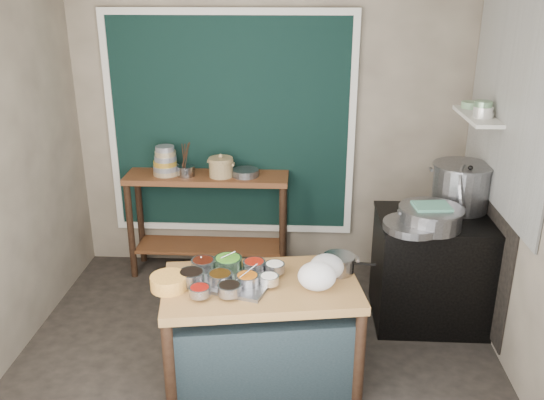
# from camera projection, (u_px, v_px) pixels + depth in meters

# --- Properties ---
(floor) EXTENTS (3.50, 3.00, 0.02)m
(floor) POSITION_uv_depth(u_px,v_px,m) (258.00, 354.00, 4.24)
(floor) COLOR #2E2823
(floor) RESTS_ON ground
(back_wall) EXTENTS (3.50, 0.02, 2.80)m
(back_wall) POSITION_uv_depth(u_px,v_px,m) (270.00, 120.00, 5.15)
(back_wall) COLOR gray
(back_wall) RESTS_ON floor
(right_wall) EXTENTS (0.02, 3.00, 2.80)m
(right_wall) POSITION_uv_depth(u_px,v_px,m) (532.00, 177.00, 3.65)
(right_wall) COLOR gray
(right_wall) RESTS_ON floor
(curtain_panel) EXTENTS (2.10, 0.02, 1.90)m
(curtain_panel) POSITION_uv_depth(u_px,v_px,m) (231.00, 126.00, 5.15)
(curtain_panel) COLOR black
(curtain_panel) RESTS_ON back_wall
(curtain_frame) EXTENTS (2.22, 0.03, 2.02)m
(curtain_frame) POSITION_uv_depth(u_px,v_px,m) (230.00, 126.00, 5.14)
(curtain_frame) COLOR beige
(curtain_frame) RESTS_ON back_wall
(tile_panel) EXTENTS (0.02, 1.70, 1.70)m
(tile_panel) POSITION_uv_depth(u_px,v_px,m) (510.00, 91.00, 4.00)
(tile_panel) COLOR #B2B2AA
(tile_panel) RESTS_ON right_wall
(soot_patch) EXTENTS (0.01, 1.30, 1.30)m
(soot_patch) POSITION_uv_depth(u_px,v_px,m) (485.00, 235.00, 4.51)
(soot_patch) COLOR black
(soot_patch) RESTS_ON right_wall
(wall_shelf) EXTENTS (0.22, 0.70, 0.03)m
(wall_shelf) POSITION_uv_depth(u_px,v_px,m) (478.00, 116.00, 4.38)
(wall_shelf) COLOR beige
(wall_shelf) RESTS_ON right_wall
(prep_table) EXTENTS (1.35, 0.90, 0.75)m
(prep_table) POSITION_uv_depth(u_px,v_px,m) (262.00, 333.00, 3.82)
(prep_table) COLOR olive
(prep_table) RESTS_ON floor
(back_counter) EXTENTS (1.45, 0.40, 0.95)m
(back_counter) POSITION_uv_depth(u_px,v_px,m) (209.00, 224.00, 5.29)
(back_counter) COLOR brown
(back_counter) RESTS_ON floor
(stove_block) EXTENTS (0.90, 0.68, 0.85)m
(stove_block) POSITION_uv_depth(u_px,v_px,m) (434.00, 271.00, 4.53)
(stove_block) COLOR black
(stove_block) RESTS_ON floor
(stove_top) EXTENTS (0.92, 0.69, 0.03)m
(stove_top) POSITION_uv_depth(u_px,v_px,m) (439.00, 220.00, 4.37)
(stove_top) COLOR black
(stove_top) RESTS_ON stove_block
(condiment_tray) EXTENTS (0.60, 0.50, 0.02)m
(condiment_tray) POSITION_uv_depth(u_px,v_px,m) (231.00, 281.00, 3.69)
(condiment_tray) COLOR gray
(condiment_tray) RESTS_ON prep_table
(condiment_bowls) EXTENTS (0.67, 0.52, 0.07)m
(condiment_bowls) POSITION_uv_depth(u_px,v_px,m) (228.00, 274.00, 3.69)
(condiment_bowls) COLOR silver
(condiment_bowls) RESTS_ON condiment_tray
(yellow_basin) EXTENTS (0.29, 0.29, 0.09)m
(yellow_basin) POSITION_uv_depth(u_px,v_px,m) (169.00, 282.00, 3.61)
(yellow_basin) COLOR gold
(yellow_basin) RESTS_ON prep_table
(saucepan) EXTENTS (0.23, 0.23, 0.12)m
(saucepan) POSITION_uv_depth(u_px,v_px,m) (339.00, 264.00, 3.81)
(saucepan) COLOR gray
(saucepan) RESTS_ON prep_table
(plastic_bag_a) EXTENTS (0.30, 0.28, 0.18)m
(plastic_bag_a) POSITION_uv_depth(u_px,v_px,m) (317.00, 276.00, 3.59)
(plastic_bag_a) COLOR white
(plastic_bag_a) RESTS_ON prep_table
(plastic_bag_b) EXTENTS (0.28, 0.27, 0.17)m
(plastic_bag_b) POSITION_uv_depth(u_px,v_px,m) (327.00, 267.00, 3.72)
(plastic_bag_b) COLOR white
(plastic_bag_b) RESTS_ON prep_table
(bowl_stack) EXTENTS (0.23, 0.23, 0.26)m
(bowl_stack) POSITION_uv_depth(u_px,v_px,m) (166.00, 162.00, 5.09)
(bowl_stack) COLOR tan
(bowl_stack) RESTS_ON back_counter
(utensil_cup) EXTENTS (0.16, 0.16, 0.09)m
(utensil_cup) POSITION_uv_depth(u_px,v_px,m) (186.00, 171.00, 5.08)
(utensil_cup) COLOR gray
(utensil_cup) RESTS_ON back_counter
(ceramic_crock) EXTENTS (0.29, 0.29, 0.15)m
(ceramic_crock) POSITION_uv_depth(u_px,v_px,m) (221.00, 168.00, 5.05)
(ceramic_crock) COLOR #90784E
(ceramic_crock) RESTS_ON back_counter
(wide_bowl) EXTENTS (0.31, 0.31, 0.06)m
(wide_bowl) POSITION_uv_depth(u_px,v_px,m) (245.00, 173.00, 5.08)
(wide_bowl) COLOR gray
(wide_bowl) RESTS_ON back_counter
(stock_pot) EXTENTS (0.53, 0.53, 0.37)m
(stock_pot) POSITION_uv_depth(u_px,v_px,m) (461.00, 187.00, 4.48)
(stock_pot) COLOR gray
(stock_pot) RESTS_ON stove_top
(pot_lid) EXTENTS (0.25, 0.40, 0.39)m
(pot_lid) POSITION_uv_depth(u_px,v_px,m) (465.00, 191.00, 4.36)
(pot_lid) COLOR gray
(pot_lid) RESTS_ON stove_top
(steamer) EXTENTS (0.56, 0.56, 0.15)m
(steamer) POSITION_uv_depth(u_px,v_px,m) (431.00, 217.00, 4.18)
(steamer) COLOR gray
(steamer) RESTS_ON stove_top
(green_cloth) EXTENTS (0.28, 0.22, 0.02)m
(green_cloth) POSITION_uv_depth(u_px,v_px,m) (432.00, 206.00, 4.15)
(green_cloth) COLOR #569975
(green_cloth) RESTS_ON steamer
(shallow_pan) EXTENTS (0.44, 0.44, 0.05)m
(shallow_pan) POSITION_uv_depth(u_px,v_px,m) (412.00, 226.00, 4.16)
(shallow_pan) COLOR gray
(shallow_pan) RESTS_ON stove_top
(shelf_bowl_stack) EXTENTS (0.15, 0.15, 0.12)m
(shelf_bowl_stack) POSITION_uv_depth(u_px,v_px,m) (483.00, 110.00, 4.25)
(shelf_bowl_stack) COLOR silver
(shelf_bowl_stack) RESTS_ON wall_shelf
(shelf_bowl_green) EXTENTS (0.15, 0.15, 0.05)m
(shelf_bowl_green) POSITION_uv_depth(u_px,v_px,m) (470.00, 105.00, 4.59)
(shelf_bowl_green) COLOR gray
(shelf_bowl_green) RESTS_ON wall_shelf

